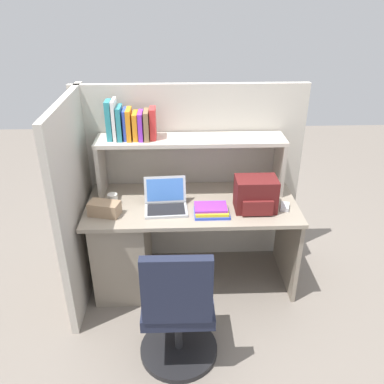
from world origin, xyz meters
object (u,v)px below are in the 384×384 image
object	(u,v)px
tissue_box	(104,208)
office_chair	(178,314)
laptop	(166,202)
computer_mouse	(285,207)
paper_cup	(113,199)
backpack	(256,195)

from	to	relation	value
tissue_box	office_chair	distance (m)	0.92
tissue_box	laptop	bearing A→B (deg)	23.86
office_chair	computer_mouse	bearing A→B (deg)	-138.45
laptop	computer_mouse	size ratio (longest dim) A/B	3.12
computer_mouse	paper_cup	size ratio (longest dim) A/B	1.20
tissue_box	office_chair	bearing A→B (deg)	-37.73
backpack	tissue_box	size ratio (longest dim) A/B	1.36
laptop	computer_mouse	bearing A→B (deg)	-2.49
backpack	tissue_box	xyz separation A→B (m)	(-1.10, -0.03, -0.07)
computer_mouse	tissue_box	xyz separation A→B (m)	(-1.32, -0.04, 0.03)
laptop	office_chair	bearing A→B (deg)	-83.81
laptop	backpack	distance (m)	0.66
computer_mouse	tissue_box	size ratio (longest dim) A/B	0.47
paper_cup	tissue_box	size ratio (longest dim) A/B	0.39
paper_cup	office_chair	distance (m)	1.02
office_chair	tissue_box	bearing A→B (deg)	-51.26
paper_cup	backpack	bearing A→B (deg)	-6.15
tissue_box	office_chair	xyz separation A→B (m)	(0.52, -0.66, -0.39)
backpack	computer_mouse	distance (m)	0.25
laptop	backpack	world-z (taller)	backpack
paper_cup	tissue_box	distance (m)	0.15
laptop	tissue_box	size ratio (longest dim) A/B	1.47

